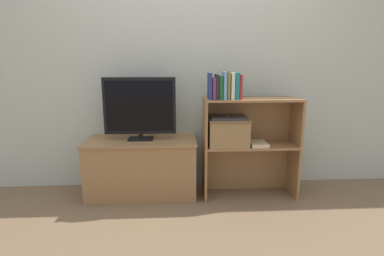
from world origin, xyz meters
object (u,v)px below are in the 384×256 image
Objects in this scene: book_charcoal at (216,87)px; storage_basket_left at (228,131)px; book_plum at (213,88)px; book_ivory at (232,86)px; book_navy at (210,86)px; tv_stand at (142,167)px; magazine_stack at (258,144)px; book_olive at (228,85)px; tv at (140,107)px; book_skyblue at (224,85)px; book_crimson at (240,87)px; book_forest at (220,87)px; book_teal at (236,86)px; laptop at (228,117)px.

storage_basket_left is at bearing 15.58° from book_charcoal.
book_ivory is at bearing 0.00° from book_plum.
book_plum is at bearing 0.00° from book_navy.
tv_stand is at bearing 171.26° from book_ivory.
storage_basket_left reaches higher than magazine_stack.
book_olive is at bearing 0.00° from book_plum.
tv is 0.77m from book_skyblue.
book_skyblue reaches higher than tv.
book_charcoal reaches higher than book_crimson.
book_teal is (0.13, 0.00, 0.01)m from book_forest.
laptop is at bearing 33.35° from book_skyblue.
book_teal is at bearing 0.00° from book_plum.
book_ivory is (0.16, 0.00, 0.02)m from book_plum.
laptop is (-0.00, 0.00, 0.12)m from storage_basket_left.
book_navy is at bearing -169.59° from laptop.
book_navy reaches higher than book_crimson.
book_navy is 0.06m from book_charcoal.
book_teal reaches higher than laptop.
book_plum is 0.88× the size of book_crimson.
book_charcoal is at bearing -178.55° from magazine_stack.
book_navy is 0.43m from storage_basket_left.
book_teal is at bearing -8.25° from tv.
book_teal is at bearing -8.36° from tv_stand.
storage_basket_left is at bearing 63.15° from book_olive.
book_charcoal is 0.94× the size of book_ivory.
book_olive reaches higher than tv_stand.
tv_stand is 0.98m from book_plum.
book_forest is 0.04m from book_skyblue.
tv_stand is 1.56× the size of tv.
book_skyblue is 1.11× the size of magazine_stack.
storage_basket_left is (0.78, -0.09, -0.20)m from tv.
book_skyblue is 0.40m from storage_basket_left.
storage_basket_left is 0.29m from magazine_stack.
magazine_stack is at bearing 1.75° from book_skyblue.
book_olive is at bearing 0.00° from book_forest.
storage_basket_left is (0.02, 0.03, -0.40)m from book_olive.
book_forest reaches higher than storage_basket_left.
book_forest is at bearing 0.00° from book_charcoal.
book_skyblue is at bearing -146.65° from laptop.
book_plum is at bearing 180.00° from book_crimson.
book_teal is 0.63× the size of storage_basket_left.
book_charcoal is 1.02× the size of book_crimson.
book_olive is 0.28m from laptop.
tv is 2.75× the size of book_skyblue.
tv_stand is 4.48× the size of book_ivory.
laptop is (0.05, 0.03, -0.28)m from book_skyblue.
book_skyblue is (0.12, 0.00, 0.01)m from book_navy.
book_charcoal is (0.03, 0.00, 0.01)m from book_plum.
book_skyblue is (0.03, 0.00, 0.02)m from book_forest.
book_charcoal is 0.10m from book_olive.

